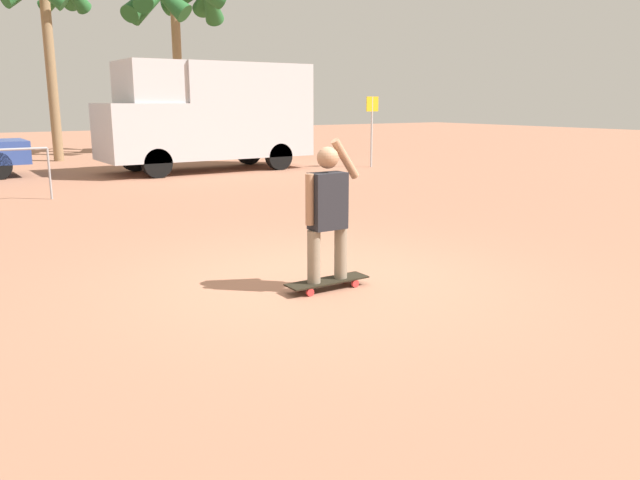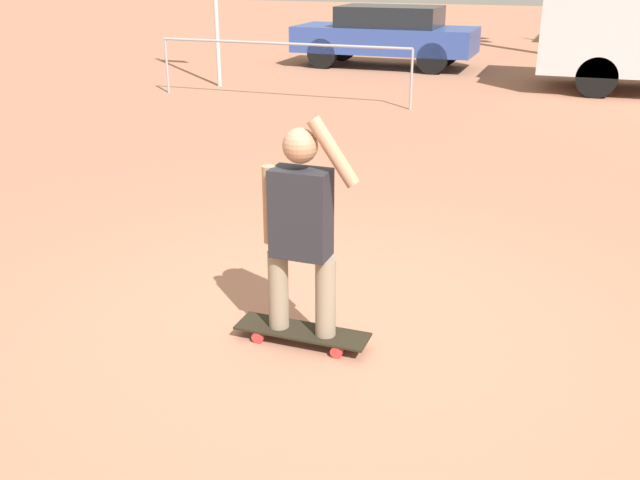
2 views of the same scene
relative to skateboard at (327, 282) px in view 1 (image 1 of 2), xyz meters
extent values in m
plane|color=#A36B51|center=(0.07, 0.31, -0.08)|extent=(80.00, 80.00, 0.00)
cube|color=black|center=(0.00, 0.00, 0.01)|extent=(0.94, 0.26, 0.02)
cylinder|color=red|center=(-0.29, -0.11, -0.04)|extent=(0.08, 0.03, 0.08)
cylinder|color=red|center=(-0.29, 0.11, -0.04)|extent=(0.08, 0.03, 0.08)
cylinder|color=red|center=(0.29, -0.11, -0.04)|extent=(0.08, 0.03, 0.08)
cylinder|color=red|center=(0.29, 0.11, -0.04)|extent=(0.08, 0.03, 0.08)
cylinder|color=gray|center=(-0.17, 0.00, 0.30)|extent=(0.14, 0.14, 0.56)
cylinder|color=gray|center=(0.17, 0.00, 0.30)|extent=(0.14, 0.14, 0.56)
cube|color=#232328|center=(0.00, 0.00, 0.88)|extent=(0.38, 0.22, 0.59)
sphere|color=#A37556|center=(0.00, 0.00, 1.33)|extent=(0.23, 0.23, 0.23)
cylinder|color=#A37556|center=(-0.22, 0.00, 0.91)|extent=(0.09, 0.09, 0.53)
cylinder|color=#A37556|center=(0.22, 0.00, 1.31)|extent=(0.35, 0.09, 0.44)
cylinder|color=black|center=(1.84, 10.78, 0.31)|extent=(0.78, 0.28, 0.78)
cylinder|color=black|center=(1.84, 12.74, 0.31)|extent=(0.78, 0.28, 0.78)
cylinder|color=black|center=(5.53, 10.78, 0.31)|extent=(0.78, 0.28, 0.78)
cylinder|color=black|center=(5.53, 12.74, 0.31)|extent=(0.78, 0.28, 0.78)
cube|color=#BCBCC1|center=(1.75, 11.76, 1.08)|extent=(2.08, 2.24, 1.54)
cube|color=black|center=(1.34, 11.76, 1.39)|extent=(0.04, 1.90, 0.77)
cube|color=#BCBCC1|center=(4.73, 11.76, 1.64)|extent=(3.87, 2.24, 2.66)
cube|color=#BCBCC1|center=(2.07, 11.76, 2.41)|extent=(1.46, 2.06, 1.12)
cylinder|color=#8E704C|center=(5.32, 18.07, 3.06)|extent=(0.34, 0.34, 6.28)
cylinder|color=#8E704C|center=(0.66, 17.34, 2.83)|extent=(0.33, 0.33, 5.82)
cylinder|color=#B7B7BC|center=(8.31, 9.92, 0.98)|extent=(0.06, 0.06, 2.12)
cube|color=gold|center=(8.31, 9.90, 1.82)|extent=(0.44, 0.02, 0.44)
cylinder|color=#99999E|center=(-1.23, 8.39, 0.44)|extent=(0.04, 0.04, 1.05)
camera|label=1|loc=(-3.60, -5.33, 1.89)|focal=35.00mm
camera|label=2|loc=(1.62, -4.06, 2.42)|focal=40.00mm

